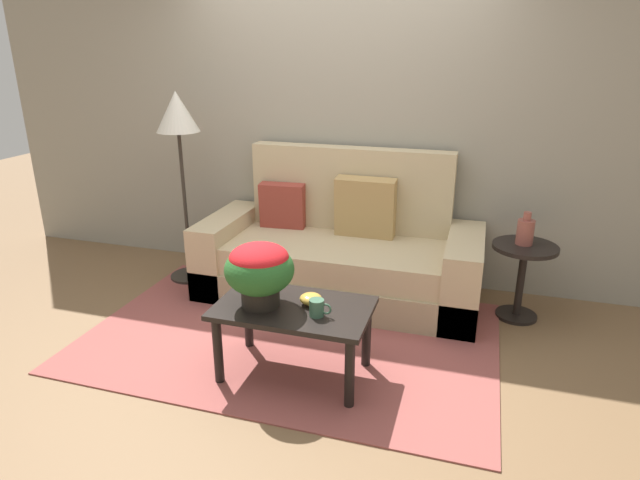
% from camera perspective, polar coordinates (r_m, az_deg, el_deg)
% --- Properties ---
extents(ground_plane, '(14.00, 14.00, 0.00)m').
position_cam_1_polar(ground_plane, '(3.72, -3.60, -10.82)').
color(ground_plane, brown).
extents(wall_back, '(6.40, 0.12, 2.77)m').
position_cam_1_polar(wall_back, '(4.52, 2.19, 13.37)').
color(wall_back, gray).
rests_on(wall_back, ground).
extents(area_rug, '(2.76, 1.81, 0.01)m').
position_cam_1_polar(area_rug, '(3.79, -3.12, -10.09)').
color(area_rug, '#994C47').
rests_on(area_rug, ground).
extents(couch, '(2.17, 0.90, 1.13)m').
position_cam_1_polar(couch, '(4.29, 2.14, -1.56)').
color(couch, tan).
rests_on(couch, ground).
extents(coffee_table, '(0.91, 0.55, 0.46)m').
position_cam_1_polar(coffee_table, '(3.21, -2.80, -8.18)').
color(coffee_table, black).
rests_on(coffee_table, ground).
extents(side_table, '(0.45, 0.45, 0.57)m').
position_cam_1_polar(side_table, '(4.14, 20.63, -2.79)').
color(side_table, black).
rests_on(side_table, ground).
extents(floor_lamp, '(0.35, 0.35, 1.57)m').
position_cam_1_polar(floor_lamp, '(4.48, -14.75, 11.20)').
color(floor_lamp, '#2D2823').
rests_on(floor_lamp, ground).
extents(potted_plant, '(0.40, 0.40, 0.38)m').
position_cam_1_polar(potted_plant, '(3.11, -6.43, -3.05)').
color(potted_plant, black).
rests_on(potted_plant, coffee_table).
extents(coffee_mug, '(0.13, 0.08, 0.10)m').
position_cam_1_polar(coffee_mug, '(3.04, -0.29, -7.19)').
color(coffee_mug, '#3D664C').
rests_on(coffee_mug, coffee_table).
extents(snack_bowl, '(0.13, 0.13, 0.07)m').
position_cam_1_polar(snack_bowl, '(3.17, -0.99, -6.24)').
color(snack_bowl, gold).
rests_on(snack_bowl, coffee_table).
extents(table_vase, '(0.12, 0.12, 0.24)m').
position_cam_1_polar(table_vase, '(4.07, 20.91, 0.88)').
color(table_vase, '#934C42').
rests_on(table_vase, side_table).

